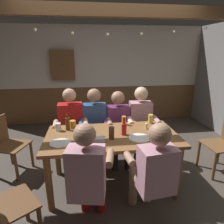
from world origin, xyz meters
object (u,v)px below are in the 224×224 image
(person_0, at_px, (71,124))
(pint_glass_4, at_px, (151,119))
(table_candle, at_px, (146,126))
(wall_dart_cabinet, at_px, (63,65))
(person_5, at_px, (153,169))
(bottle_1, at_px, (124,128))
(pint_glass_0, at_px, (124,120))
(pint_glass_2, at_px, (112,133))
(person_1, at_px, (95,124))
(person_4, at_px, (88,174))
(person_3, at_px, (141,121))
(condiment_caddy, at_px, (100,139))
(pint_glass_1, at_px, (160,140))
(plate_1, at_px, (140,138))
(dining_table, at_px, (112,142))
(plate_0, at_px, (60,143))
(chair_empty_far_end, at_px, (224,143))
(pint_glass_5, at_px, (58,127))
(pint_glass_3, at_px, (73,124))
(person_2, at_px, (119,124))
(bottle_0, at_px, (68,124))
(chair_empty_near_right, at_px, (6,144))

(person_0, distance_m, pint_glass_4, 1.25)
(person_0, bearing_deg, table_candle, 150.12)
(pint_glass_4, relative_size, wall_dart_cabinet, 0.19)
(wall_dart_cabinet, bearing_deg, person_5, -70.14)
(bottle_1, distance_m, pint_glass_0, 0.37)
(person_5, distance_m, pint_glass_2, 0.68)
(person_1, xyz_separation_m, person_4, (-0.14, -1.33, -0.01))
(pint_glass_2, bearing_deg, person_3, 52.81)
(person_5, xyz_separation_m, wall_dart_cabinet, (-1.18, 3.28, 0.83))
(pint_glass_0, xyz_separation_m, pint_glass_4, (0.41, 0.01, 0.00))
(person_5, xyz_separation_m, pint_glass_0, (-0.11, 1.01, 0.17))
(condiment_caddy, relative_size, pint_glass_1, 1.00)
(person_3, relative_size, pint_glass_1, 8.97)
(person_1, relative_size, plate_1, 4.57)
(dining_table, xyz_separation_m, pint_glass_4, (0.63, 0.35, 0.18))
(person_1, relative_size, plate_0, 5.07)
(chair_empty_far_end, xyz_separation_m, pint_glass_5, (-2.44, 0.12, 0.34))
(person_1, bearing_deg, plate_0, 61.64)
(pint_glass_2, distance_m, pint_glass_3, 0.66)
(table_candle, relative_size, wall_dart_cabinet, 0.11)
(person_2, bearing_deg, plate_1, 98.74)
(person_0, distance_m, person_1, 0.38)
(plate_0, relative_size, pint_glass_2, 1.57)
(pint_glass_1, height_order, wall_dart_cabinet, wall_dart_cabinet)
(dining_table, relative_size, plate_0, 7.01)
(person_1, bearing_deg, table_candle, 143.29)
(person_1, bearing_deg, pint_glass_1, 124.29)
(chair_empty_far_end, xyz_separation_m, plate_1, (-1.41, -0.28, 0.30))
(pint_glass_2, bearing_deg, table_candle, 26.67)
(person_5, height_order, pint_glass_4, person_5)
(chair_empty_far_end, xyz_separation_m, bottle_0, (-2.31, 0.12, 0.39))
(person_4, relative_size, bottle_1, 5.26)
(bottle_0, bearing_deg, pint_glass_0, 7.43)
(person_0, bearing_deg, pint_glass_2, 121.16)
(dining_table, height_order, pint_glass_4, pint_glass_4)
(bottle_1, bearing_deg, pint_glass_1, -44.60)
(person_1, bearing_deg, person_5, 111.74)
(person_1, xyz_separation_m, plate_0, (-0.45, -0.83, 0.09))
(pint_glass_0, bearing_deg, bottle_1, -100.68)
(table_candle, relative_size, pint_glass_0, 0.62)
(chair_empty_near_right, distance_m, pint_glass_4, 2.21)
(chair_empty_far_end, bearing_deg, pint_glass_4, 74.04)
(dining_table, bearing_deg, condiment_caddy, -135.91)
(table_candle, distance_m, pint_glass_5, 1.22)
(person_4, bearing_deg, pint_glass_3, 111.60)
(bottle_1, distance_m, pint_glass_2, 0.20)
(pint_glass_2, distance_m, wall_dart_cabinet, 2.93)
(chair_empty_near_right, relative_size, plate_0, 3.59)
(condiment_caddy, xyz_separation_m, pint_glass_5, (-0.54, 0.41, 0.03))
(person_0, bearing_deg, chair_empty_far_end, 162.93)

